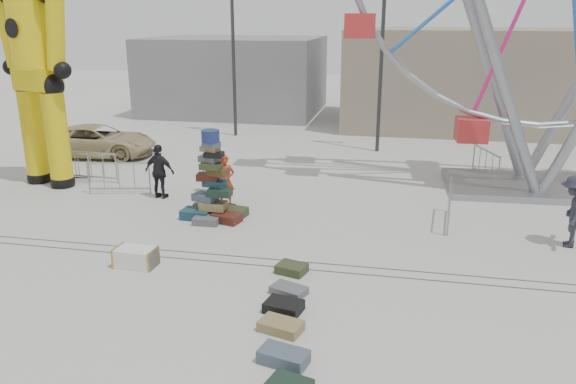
% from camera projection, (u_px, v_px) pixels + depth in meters
% --- Properties ---
extents(ground, '(90.00, 90.00, 0.00)m').
position_uv_depth(ground, '(217.00, 273.00, 12.89)').
color(ground, '#9E9E99').
rests_on(ground, ground).
extents(track_line_near, '(40.00, 0.04, 0.01)m').
position_uv_depth(track_line_near, '(225.00, 262.00, 13.45)').
color(track_line_near, '#47443F').
rests_on(track_line_near, ground).
extents(track_line_far, '(40.00, 0.04, 0.01)m').
position_uv_depth(track_line_far, '(230.00, 256.00, 13.82)').
color(track_line_far, '#47443F').
rests_on(track_line_far, ground).
extents(building_right, '(12.00, 8.00, 5.00)m').
position_uv_depth(building_right, '(462.00, 78.00, 29.51)').
color(building_right, gray).
rests_on(building_right, ground).
extents(building_left, '(10.00, 8.00, 4.40)m').
position_uv_depth(building_left, '(236.00, 75.00, 33.92)').
color(building_left, gray).
rests_on(building_left, ground).
extents(lamp_post_right, '(1.41, 0.25, 8.00)m').
position_uv_depth(lamp_post_right, '(384.00, 45.00, 23.10)').
color(lamp_post_right, '#2D2D30').
rests_on(lamp_post_right, ground).
extents(lamp_post_left, '(1.41, 0.25, 8.00)m').
position_uv_depth(lamp_post_left, '(235.00, 41.00, 26.29)').
color(lamp_post_left, '#2D2D30').
rests_on(lamp_post_left, ground).
extents(suitcase_tower, '(1.87, 1.62, 2.61)m').
position_uv_depth(suitcase_tower, '(213.00, 194.00, 16.20)').
color(suitcase_tower, '#1A414E').
rests_on(suitcase_tower, ground).
extents(crash_test_dummy, '(3.17, 1.44, 7.99)m').
position_uv_depth(crash_test_dummy, '(35.00, 61.00, 18.42)').
color(crash_test_dummy, black).
rests_on(crash_test_dummy, ground).
extents(steamer_trunk, '(0.98, 0.59, 0.45)m').
position_uv_depth(steamer_trunk, '(136.00, 257.00, 13.20)').
color(steamer_trunk, silver).
rests_on(steamer_trunk, ground).
extents(row_case_0, '(0.78, 0.68, 0.21)m').
position_uv_depth(row_case_0, '(292.00, 268.00, 12.89)').
color(row_case_0, '#343F1F').
rests_on(row_case_0, ground).
extents(row_case_1, '(0.86, 0.70, 0.17)m').
position_uv_depth(row_case_1, '(289.00, 290.00, 11.92)').
color(row_case_1, '#5C5D64').
rests_on(row_case_1, ground).
extents(row_case_2, '(0.83, 0.68, 0.21)m').
position_uv_depth(row_case_2, '(284.00, 306.00, 11.21)').
color(row_case_2, black).
rests_on(row_case_2, ground).
extents(row_case_3, '(0.90, 0.69, 0.20)m').
position_uv_depth(row_case_3, '(281.00, 326.00, 10.52)').
color(row_case_3, olive).
rests_on(row_case_3, ground).
extents(row_case_4, '(0.92, 0.65, 0.24)m').
position_uv_depth(row_case_4, '(284.00, 357.00, 9.53)').
color(row_case_4, '#495969').
rests_on(row_case_4, ground).
extents(barricade_dummy_a, '(2.00, 0.18, 1.10)m').
position_uv_depth(barricade_dummy_a, '(63.00, 167.00, 19.80)').
color(barricade_dummy_a, gray).
rests_on(barricade_dummy_a, ground).
extents(barricade_dummy_b, '(2.00, 0.19, 1.10)m').
position_uv_depth(barricade_dummy_b, '(91.00, 167.00, 19.83)').
color(barricade_dummy_b, gray).
rests_on(barricade_dummy_b, ground).
extents(barricade_dummy_c, '(1.97, 0.54, 1.10)m').
position_uv_depth(barricade_dummy_c, '(119.00, 178.00, 18.46)').
color(barricade_dummy_c, gray).
rests_on(barricade_dummy_c, ground).
extents(barricade_wheel_front, '(0.27, 2.00, 1.10)m').
position_uv_depth(barricade_wheel_front, '(449.00, 205.00, 15.82)').
color(barricade_wheel_front, gray).
rests_on(barricade_wheel_front, ground).
extents(barricade_wheel_back, '(0.71, 1.93, 1.10)m').
position_uv_depth(barricade_wheel_back, '(486.00, 165.00, 20.10)').
color(barricade_wheel_back, gray).
rests_on(barricade_wheel_back, ground).
extents(pedestrian_red, '(0.64, 0.48, 1.59)m').
position_uv_depth(pedestrian_red, '(225.00, 180.00, 17.29)').
color(pedestrian_red, '#B7341A').
rests_on(pedestrian_red, ground).
extents(pedestrian_green, '(1.12, 1.16, 1.89)m').
position_uv_depth(pedestrian_green, '(214.00, 167.00, 18.26)').
color(pedestrian_green, '#1C7236').
rests_on(pedestrian_green, ground).
extents(pedestrian_black, '(1.08, 0.57, 1.77)m').
position_uv_depth(pedestrian_black, '(160.00, 172.00, 17.94)').
color(pedestrian_black, black).
rests_on(pedestrian_black, ground).
extents(pedestrian_grey, '(0.93, 1.32, 1.87)m').
position_uv_depth(pedestrian_grey, '(572.00, 211.00, 14.16)').
color(pedestrian_grey, '#21222D').
rests_on(pedestrian_grey, ground).
extents(parked_suv, '(4.92, 2.66, 1.31)m').
position_uv_depth(parked_suv, '(98.00, 141.00, 23.37)').
color(parked_suv, tan).
rests_on(parked_suv, ground).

